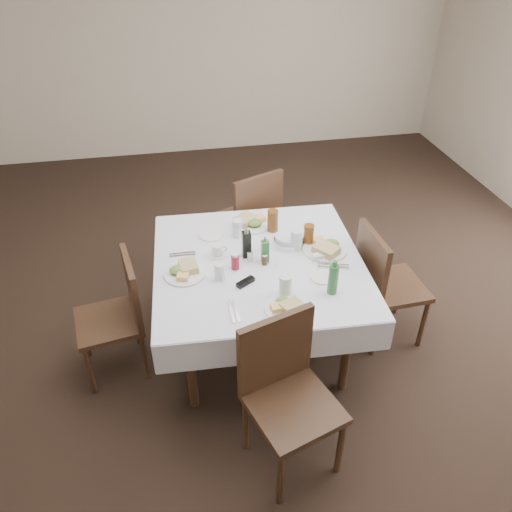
# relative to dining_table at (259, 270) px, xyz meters

# --- Properties ---
(ground_plane) EXTENTS (7.00, 7.00, 0.00)m
(ground_plane) POSITION_rel_dining_table_xyz_m (0.13, 0.23, -0.69)
(ground_plane) COLOR black
(room_shell) EXTENTS (6.04, 7.04, 2.80)m
(room_shell) POSITION_rel_dining_table_xyz_m (0.13, 0.23, 1.03)
(room_shell) COLOR #C3B19A
(room_shell) RESTS_ON ground
(dining_table) EXTENTS (1.47, 1.47, 0.76)m
(dining_table) POSITION_rel_dining_table_xyz_m (0.00, 0.00, 0.00)
(dining_table) COLOR black
(dining_table) RESTS_ON ground
(chair_north) EXTENTS (0.61, 0.61, 0.98)m
(chair_north) POSITION_rel_dining_table_xyz_m (0.12, 0.94, -0.13)
(chair_north) COLOR black
(chair_north) RESTS_ON ground
(chair_south) EXTENTS (0.58, 0.58, 0.97)m
(chair_south) POSITION_rel_dining_table_xyz_m (-0.03, -0.90, -0.13)
(chair_south) COLOR black
(chair_south) RESTS_ON ground
(chair_east) EXTENTS (0.47, 0.47, 0.94)m
(chair_east) POSITION_rel_dining_table_xyz_m (0.89, -0.08, -0.15)
(chair_east) COLOR black
(chair_east) RESTS_ON ground
(chair_west) EXTENTS (0.49, 0.49, 0.89)m
(chair_west) POSITION_rel_dining_table_xyz_m (-0.96, -0.03, -0.18)
(chair_west) COLOR black
(chair_west) RESTS_ON ground
(meal_north) EXTENTS (0.30, 0.30, 0.06)m
(meal_north) POSITION_rel_dining_table_xyz_m (0.03, 0.47, 0.10)
(meal_north) COLOR white
(meal_north) RESTS_ON dining_table
(meal_south) EXTENTS (0.24, 0.24, 0.05)m
(meal_south) POSITION_rel_dining_table_xyz_m (0.06, -0.51, 0.10)
(meal_south) COLOR white
(meal_south) RESTS_ON dining_table
(meal_east) EXTENTS (0.31, 0.31, 0.07)m
(meal_east) POSITION_rel_dining_table_xyz_m (0.48, 0.03, 0.10)
(meal_east) COLOR white
(meal_east) RESTS_ON dining_table
(meal_west) EXTENTS (0.27, 0.27, 0.06)m
(meal_west) POSITION_rel_dining_table_xyz_m (-0.50, -0.05, 0.10)
(meal_west) COLOR white
(meal_west) RESTS_ON dining_table
(side_plate_a) EXTENTS (0.17, 0.17, 0.01)m
(side_plate_a) POSITION_rel_dining_table_xyz_m (-0.28, 0.37, 0.08)
(side_plate_a) COLOR white
(side_plate_a) RESTS_ON dining_table
(side_plate_b) EXTENTS (0.15, 0.15, 0.01)m
(side_plate_b) POSITION_rel_dining_table_xyz_m (0.36, -0.26, 0.08)
(side_plate_b) COLOR white
(side_plate_b) RESTS_ON dining_table
(water_n) EXTENTS (0.07, 0.07, 0.13)m
(water_n) POSITION_rel_dining_table_xyz_m (-0.09, 0.33, 0.14)
(water_n) COLOR silver
(water_n) RESTS_ON dining_table
(water_s) EXTENTS (0.08, 0.08, 0.14)m
(water_s) POSITION_rel_dining_table_xyz_m (0.09, -0.37, 0.15)
(water_s) COLOR silver
(water_s) RESTS_ON dining_table
(water_e) EXTENTS (0.08, 0.08, 0.15)m
(water_e) POSITION_rel_dining_table_xyz_m (0.28, 0.10, 0.15)
(water_e) COLOR silver
(water_e) RESTS_ON dining_table
(water_w) EXTENTS (0.07, 0.07, 0.12)m
(water_w) POSITION_rel_dining_table_xyz_m (-0.28, -0.14, 0.14)
(water_w) COLOR silver
(water_w) RESTS_ON dining_table
(iced_tea_a) EXTENTS (0.08, 0.08, 0.17)m
(iced_tea_a) POSITION_rel_dining_table_xyz_m (0.18, 0.37, 0.16)
(iced_tea_a) COLOR brown
(iced_tea_a) RESTS_ON dining_table
(iced_tea_b) EXTENTS (0.07, 0.07, 0.15)m
(iced_tea_b) POSITION_rel_dining_table_xyz_m (0.38, 0.14, 0.15)
(iced_tea_b) COLOR brown
(iced_tea_b) RESTS_ON dining_table
(bread_basket) EXTENTS (0.21, 0.21, 0.07)m
(bread_basket) POSITION_rel_dining_table_xyz_m (0.25, 0.17, 0.11)
(bread_basket) COLOR silver
(bread_basket) RESTS_ON dining_table
(oil_cruet_dark) EXTENTS (0.06, 0.06, 0.24)m
(oil_cruet_dark) POSITION_rel_dining_table_xyz_m (-0.07, 0.08, 0.18)
(oil_cruet_dark) COLOR black
(oil_cruet_dark) RESTS_ON dining_table
(oil_cruet_green) EXTENTS (0.05, 0.05, 0.20)m
(oil_cruet_green) POSITION_rel_dining_table_xyz_m (0.04, -0.00, 0.16)
(oil_cruet_green) COLOR #2A6C31
(oil_cruet_green) RESTS_ON dining_table
(ketchup_bottle) EXTENTS (0.05, 0.05, 0.11)m
(ketchup_bottle) POSITION_rel_dining_table_xyz_m (-0.17, -0.05, 0.13)
(ketchup_bottle) COLOR maroon
(ketchup_bottle) RESTS_ON dining_table
(salt_shaker) EXTENTS (0.04, 0.04, 0.08)m
(salt_shaker) POSITION_rel_dining_table_xyz_m (-0.06, 0.01, 0.12)
(salt_shaker) COLOR white
(salt_shaker) RESTS_ON dining_table
(pepper_shaker) EXTENTS (0.04, 0.04, 0.09)m
(pepper_shaker) POSITION_rel_dining_table_xyz_m (0.03, -0.04, 0.12)
(pepper_shaker) COLOR #3F2D1B
(pepper_shaker) RESTS_ON dining_table
(coffee_mug) EXTENTS (0.13, 0.12, 0.08)m
(coffee_mug) POSITION_rel_dining_table_xyz_m (-0.26, 0.12, 0.11)
(coffee_mug) COLOR white
(coffee_mug) RESTS_ON dining_table
(sunglasses) EXTENTS (0.13, 0.10, 0.03)m
(sunglasses) POSITION_rel_dining_table_xyz_m (-0.13, -0.22, 0.09)
(sunglasses) COLOR black
(sunglasses) RESTS_ON dining_table
(green_bottle) EXTENTS (0.06, 0.06, 0.24)m
(green_bottle) POSITION_rel_dining_table_xyz_m (0.38, -0.41, 0.18)
(green_bottle) COLOR #2A6C31
(green_bottle) RESTS_ON dining_table
(sugar_caddy) EXTENTS (0.09, 0.05, 0.04)m
(sugar_caddy) POSITION_rel_dining_table_xyz_m (0.40, -0.05, 0.10)
(sugar_caddy) COLOR white
(sugar_caddy) RESTS_ON dining_table
(cutlery_n) EXTENTS (0.09, 0.19, 0.01)m
(cutlery_n) POSITION_rel_dining_table_xyz_m (0.21, 0.48, 0.08)
(cutlery_n) COLOR silver
(cutlery_n) RESTS_ON dining_table
(cutlery_s) EXTENTS (0.05, 0.20, 0.01)m
(cutlery_s) POSITION_rel_dining_table_xyz_m (-0.24, -0.47, 0.08)
(cutlery_s) COLOR silver
(cutlery_s) RESTS_ON dining_table
(cutlery_e) EXTENTS (0.21, 0.10, 0.01)m
(cutlery_e) POSITION_rel_dining_table_xyz_m (0.47, -0.15, 0.08)
(cutlery_e) COLOR silver
(cutlery_e) RESTS_ON dining_table
(cutlery_w) EXTENTS (0.18, 0.05, 0.01)m
(cutlery_w) POSITION_rel_dining_table_xyz_m (-0.50, 0.17, 0.08)
(cutlery_w) COLOR silver
(cutlery_w) RESTS_ON dining_table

